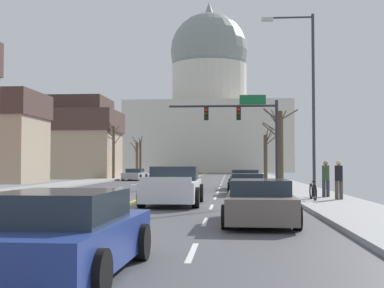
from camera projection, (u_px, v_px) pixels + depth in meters
The scene contains 24 objects.
ground at pixel (138, 200), 23.79m from camera, with size 20.00×180.00×0.20m.
signal_gantry at pixel (245, 121), 37.33m from camera, with size 7.91×0.41×6.53m.
street_lamp_right at pixel (307, 88), 24.56m from camera, with size 2.51×0.24×8.71m.
capitol_building at pixel (209, 108), 106.14m from camera, with size 32.17×20.58×35.11m.
sedan_near_00 at pixel (245, 180), 34.03m from camera, with size 2.14×4.71×1.29m.
sedan_near_01 at pixel (247, 185), 28.11m from camera, with size 2.13×4.26×1.15m.
pickup_truck_near_02 at pixel (173, 187), 21.51m from camera, with size 2.39×5.39×1.58m.
sedan_near_03 at pixel (260, 202), 14.68m from camera, with size 2.15×4.66×1.25m.
sedan_near_04 at pixel (62, 235), 7.85m from camera, with size 2.22×4.33×1.29m.
sedan_oncoming_00 at pixel (162, 177), 44.11m from camera, with size 2.14×4.49×1.24m.
sedan_oncoming_01 at pixel (135, 175), 52.45m from camera, with size 2.07×4.67×1.18m.
sedan_oncoming_02 at pixel (181, 172), 63.47m from camera, with size 2.03×4.62×1.30m.
sedan_oncoming_03 at pixel (165, 171), 75.04m from camera, with size 2.15×4.40×1.23m.
flank_building_02 at pixel (60, 137), 69.05m from camera, with size 12.95×8.21×10.44m.
flank_building_03 at pixel (57, 144), 58.65m from camera, with size 13.99×8.14×7.62m.
bare_tree_00 at pixel (266, 155), 52.57m from camera, with size 1.27×1.45×5.15m.
bare_tree_01 at pixel (140, 156), 73.82m from camera, with size 1.36×2.21×5.52m.
bare_tree_02 at pixel (280, 144), 40.53m from camera, with size 2.86×1.28×5.96m.
bare_tree_03 at pixel (113, 149), 54.62m from camera, with size 1.99×1.47×5.89m.
bare_tree_04 at pixel (281, 148), 44.74m from camera, with size 1.84×1.66×6.17m.
bare_tree_05 at pixel (137, 157), 69.26m from camera, with size 1.25×2.54×5.22m.
pedestrian_00 at pixel (339, 178), 22.49m from camera, with size 0.35×0.34×1.69m.
pedestrian_01 at pixel (326, 177), 24.15m from camera, with size 0.35×0.34×1.69m.
bicycle_parked at pixel (313, 192), 22.31m from camera, with size 0.12×1.77×0.85m.
Camera 1 is at (4.23, -23.63, 1.70)m, focal length 48.35 mm.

